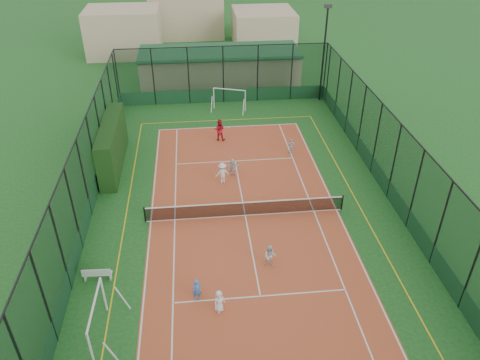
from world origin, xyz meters
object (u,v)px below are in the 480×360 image
at_px(child_far_left, 222,173).
at_px(child_far_right, 291,146).
at_px(clubhouse, 220,66).
at_px(futsal_goal_near, 98,321).
at_px(child_near_right, 270,256).
at_px(coach, 219,130).
at_px(child_far_back, 233,167).
at_px(floodlight_ne, 324,55).
at_px(futsal_goal_far, 229,100).
at_px(child_near_left, 219,301).
at_px(child_near_mid, 197,290).
at_px(white_bench, 97,273).

xyz_separation_m(child_far_left, child_far_right, (5.19, 3.38, -0.15)).
distance_m(clubhouse, futsal_goal_near, 30.82).
xyz_separation_m(child_near_right, coach, (-1.63, 14.08, 0.20)).
relative_size(child_near_right, child_far_back, 1.10).
xyz_separation_m(floodlight_ne, coach, (-9.46, -6.89, -3.27)).
bearing_deg(child_near_right, futsal_goal_far, 102.67).
relative_size(child_far_right, coach, 0.68).
height_order(child_near_left, child_near_right, child_near_right).
bearing_deg(clubhouse, child_far_right, -74.54).
relative_size(floodlight_ne, child_near_left, 7.04).
xyz_separation_m(child_near_mid, child_far_left, (1.89, 10.00, 0.12)).
bearing_deg(child_near_left, floodlight_ne, 28.80).
relative_size(child_near_left, child_far_left, 0.81).
bearing_deg(white_bench, child_far_left, 53.08).
relative_size(futsal_goal_near, child_near_mid, 2.54).
bearing_deg(clubhouse, coach, -94.01).
distance_m(clubhouse, child_far_back, 17.39).
bearing_deg(child_far_back, futsal_goal_near, 59.40).
bearing_deg(child_far_left, white_bench, 38.33).
bearing_deg(futsal_goal_near, clubhouse, -11.95).
bearing_deg(futsal_goal_far, child_near_mid, -80.35).
xyz_separation_m(futsal_goal_near, child_far_left, (6.09, 11.68, -0.26)).
distance_m(floodlight_ne, white_bench, 26.94).
relative_size(floodlight_ne, futsal_goal_far, 2.89).
distance_m(clubhouse, child_near_right, 26.40).
distance_m(floodlight_ne, child_near_mid, 25.89).
xyz_separation_m(child_near_left, child_far_back, (1.67, 11.68, -0.00)).
distance_m(child_far_left, child_far_back, 1.21).
relative_size(floodlight_ne, coach, 4.88).
distance_m(white_bench, child_far_left, 10.58).
distance_m(child_near_right, coach, 14.18).
distance_m(white_bench, futsal_goal_near, 3.64).
height_order(child_near_mid, coach, coach).
bearing_deg(clubhouse, child_near_left, -93.91).
distance_m(child_near_left, child_near_right, 3.84).
bearing_deg(futsal_goal_far, child_far_left, -78.65).
height_order(futsal_goal_near, child_far_right, futsal_goal_near).
bearing_deg(child_near_mid, futsal_goal_far, 72.47).
relative_size(child_near_right, coach, 0.76).
xyz_separation_m(clubhouse, child_far_left, (-1.07, -18.30, -0.84)).
bearing_deg(child_near_mid, white_bench, 150.33).
distance_m(futsal_goal_near, child_near_mid, 4.53).
distance_m(child_near_left, child_near_mid, 1.23).
distance_m(futsal_goal_far, child_far_left, 11.66).
height_order(floodlight_ne, child_far_left, floodlight_ne).
distance_m(futsal_goal_far, child_near_left, 22.44).
distance_m(child_near_mid, child_far_left, 10.18).
distance_m(child_far_back, coach, 5.11).
bearing_deg(child_far_back, coach, -86.03).
xyz_separation_m(futsal_goal_far, child_near_left, (-2.35, -22.32, -0.32)).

